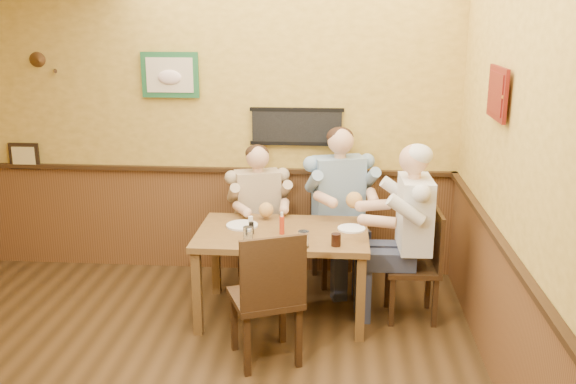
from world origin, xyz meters
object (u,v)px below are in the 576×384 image
chair_back_left (258,239)px  diner_white_elder (413,242)px  diner_tan_shirt (258,222)px  chair_right_end (412,265)px  water_glass_mid (304,239)px  chair_back_right (338,234)px  pepper_shaker (251,228)px  chair_near_side (265,295)px  cola_tumbler (336,240)px  hot_sauce_bottle (282,224)px  diner_blue_polo (338,214)px  water_glass_left (248,234)px  dining_table (282,242)px  salt_shaker (251,222)px

chair_back_left → diner_white_elder: (1.37, -0.64, 0.25)m
diner_tan_shirt → chair_right_end: bearing=-42.9°
water_glass_mid → chair_back_right: bearing=76.8°
diner_tan_shirt → pepper_shaker: (0.05, -0.78, 0.20)m
chair_near_side → cola_tumbler: 0.71m
diner_tan_shirt → hot_sauce_bottle: bearing=-86.6°
diner_blue_polo → diner_white_elder: bearing=-65.9°
chair_right_end → chair_near_side: (-1.13, -0.77, 0.05)m
chair_near_side → water_glass_left: chair_near_side is taller
diner_blue_polo → diner_white_elder: diner_blue_polo is taller
dining_table → cola_tumbler: bearing=-34.8°
diner_white_elder → chair_right_end: bearing=0.0°
chair_right_end → pepper_shaker: (-1.32, -0.13, 0.33)m
dining_table → salt_shaker: salt_shaker is taller
water_glass_left → hot_sauce_bottle: bearing=36.4°
diner_blue_polo → diner_white_elder: size_ratio=1.00×
chair_right_end → diner_tan_shirt: (-1.37, 0.64, 0.13)m
diner_tan_shirt → diner_white_elder: 1.51m
chair_near_side → diner_blue_polo: bearing=-132.0°
water_glass_left → chair_near_side: bearing=-68.2°
chair_back_left → pepper_shaker: size_ratio=8.55×
water_glass_left → diner_white_elder: bearing=12.9°
water_glass_left → diner_blue_polo: bearing=55.2°
water_glass_mid → diner_blue_polo: bearing=76.8°
cola_tumbler → hot_sauce_bottle: (-0.44, 0.24, 0.03)m
diner_tan_shirt → water_glass_mid: size_ratio=9.26×
dining_table → pepper_shaker: bearing=-161.6°
diner_white_elder → chair_near_side: bearing=-57.7°
water_glass_left → hot_sauce_bottle: 0.31m
pepper_shaker → water_glass_left: bearing=-90.8°
chair_back_right → diner_white_elder: bearing=-65.9°
chair_near_side → cola_tumbler: size_ratio=10.49×
chair_back_left → diner_blue_polo: (0.75, 0.06, 0.25)m
salt_shaker → diner_blue_polo: bearing=43.7°
chair_back_right → diner_tan_shirt: diner_tan_shirt is taller
hot_sauce_bottle → chair_back_left: bearing=111.2°
chair_near_side → cola_tumbler: (0.50, 0.41, 0.29)m
dining_table → diner_blue_polo: size_ratio=1.05×
chair_near_side → pepper_shaker: bearing=-96.6°
water_glass_left → chair_right_end: bearing=12.9°
dining_table → water_glass_left: bearing=-134.6°
dining_table → water_glass_mid: bearing=-61.4°
water_glass_mid → salt_shaker: (-0.47, 0.42, -0.01)m
chair_back_left → chair_back_right: chair_back_right is taller
water_glass_left → water_glass_mid: water_glass_mid is taller
diner_white_elder → water_glass_mid: (-0.88, -0.41, 0.15)m
diner_white_elder → salt_shaker: 1.35m
chair_back_right → chair_right_end: size_ratio=1.00×
chair_near_side → cola_tumbler: bearing=-163.5°
chair_near_side → hot_sauce_bottle: size_ratio=6.13×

